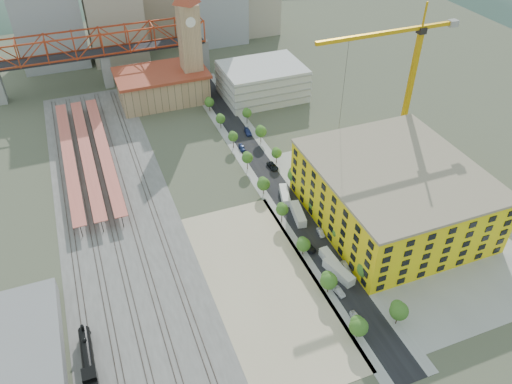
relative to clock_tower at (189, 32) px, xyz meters
name	(u,v)px	position (x,y,z in m)	size (l,w,h in m)	color
ground	(238,210)	(-8.00, -79.99, -28.70)	(400.00, 400.00, 0.00)	#474C38
ballast_strip	(114,204)	(-44.00, -62.49, -28.67)	(36.00, 165.00, 0.06)	#605E59
dirt_lot	(264,284)	(-12.00, -111.49, -28.67)	(28.00, 67.00, 0.06)	tan
street_asphalt	(267,174)	(8.00, -64.99, -28.67)	(12.00, 170.00, 0.06)	black
sidewalk_west	(253,177)	(2.50, -64.99, -28.68)	(3.00, 170.00, 0.04)	gray
sidewalk_east	(282,170)	(13.50, -64.99, -28.68)	(3.00, 170.00, 0.04)	gray
construction_pad	(396,215)	(37.00, -99.99, -28.67)	(50.00, 90.00, 0.06)	gray
rail_tracks	(108,204)	(-45.80, -62.49, -28.55)	(26.56, 160.00, 0.18)	#382B23
platform_canopies	(86,152)	(-49.00, -34.99, -24.70)	(16.00, 80.00, 4.12)	#D46551
station_hall	(162,86)	(-13.00, 2.01, -22.03)	(38.00, 24.00, 13.10)	tan
clock_tower	(189,32)	(0.00, 0.00, 0.00)	(12.00, 12.00, 52.00)	tan
parking_garage	(262,81)	(28.00, -9.99, -21.70)	(34.00, 26.00, 14.00)	silver
truss_bridge	(102,45)	(-33.00, 25.01, -9.83)	(94.00, 9.60, 25.60)	gray
construction_building	(393,193)	(34.00, -99.99, -19.29)	(44.60, 50.60, 18.80)	gold
warehouse	(11,346)	(-74.00, -109.99, -26.20)	(22.00, 32.00, 5.00)	gray
street_trees	(279,190)	(8.00, -74.99, -28.70)	(15.40, 124.40, 8.00)	#32671F
skyline	(156,2)	(-0.53, 62.32, -5.89)	(133.00, 46.00, 60.00)	#9EA0A3
distant_hills	(186,83)	(37.28, 180.01, -108.23)	(647.00, 264.00, 227.00)	#4C6B59
locomotive	(89,366)	(-58.00, -121.33, -26.51)	(3.04, 23.42, 5.85)	black
tower_crane	(406,68)	(54.50, -69.15, 4.58)	(50.50, 2.55, 53.92)	#CF980D
site_trailer_a	(339,272)	(8.00, -115.80, -27.29)	(2.70, 10.26, 2.81)	silver
site_trailer_b	(331,262)	(8.00, -111.62, -27.37)	(2.55, 9.67, 2.65)	silver
site_trailer_c	(298,214)	(8.00, -89.99, -27.29)	(2.70, 10.25, 2.81)	silver
site_trailer_d	(285,195)	(8.00, -79.75, -27.41)	(2.48, 9.41, 2.57)	silver
car_0	(356,318)	(5.00, -130.52, -27.94)	(1.79, 4.45, 1.52)	silver
car_1	(338,291)	(5.00, -121.33, -27.98)	(1.53, 4.38, 1.44)	#A3A3A8
car_2	(309,247)	(5.00, -103.73, -27.97)	(2.41, 5.23, 1.45)	black
car_3	(242,148)	(5.00, -47.35, -28.04)	(1.83, 4.50, 1.30)	navy
car_4	(346,267)	(11.00, -114.56, -27.89)	(1.90, 4.73, 1.61)	white
car_5	(321,233)	(11.00, -99.36, -28.02)	(1.42, 4.08, 1.35)	#AEADB3
car_6	(273,166)	(11.00, -62.46, -27.94)	(2.50, 5.43, 1.51)	black
car_7	(248,132)	(11.00, -37.69, -27.92)	(2.17, 5.35, 1.55)	navy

